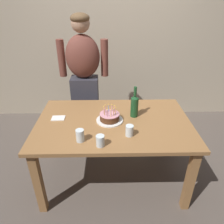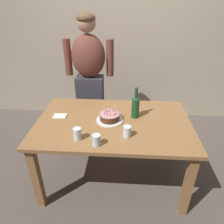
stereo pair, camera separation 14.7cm
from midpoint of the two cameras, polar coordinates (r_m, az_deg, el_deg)
The scene contains 10 objects.
ground_plane at distance 2.50m, azimuth 2.12°, elevation -17.21°, with size 10.00×10.00×0.00m, color #564C44.
back_wall at distance 3.32m, azimuth 3.48°, elevation 20.23°, with size 5.20×0.10×2.60m, color tan.
dining_table at distance 2.08m, azimuth 2.44°, elevation -4.85°, with size 1.50×0.96×0.74m.
birthday_cake at distance 2.02m, azimuth 1.45°, elevation -1.52°, with size 0.26×0.26×0.16m.
water_glass_near at distance 1.69m, azimuth -1.83°, elevation -7.78°, with size 0.07×0.07×0.10m, color silver.
water_glass_far at distance 1.80m, azimuth 6.52°, elevation -5.36°, with size 0.07×0.07×0.10m, color silver.
water_glass_side at distance 1.77m, azimuth -7.15°, elevation -6.03°, with size 0.07×0.07×0.11m, color silver.
wine_bottle at distance 2.06m, azimuth 8.48°, elevation 1.55°, with size 0.08×0.08×0.32m.
napkin_stack at distance 2.16m, azimuth -12.26°, elevation -1.09°, with size 0.13×0.10×0.01m, color white.
person_man_bearded at distance 2.69m, azimuth -4.59°, elevation 8.67°, with size 0.61×0.27×1.66m.
Camera 2 is at (0.10, -1.73, 1.80)m, focal length 33.30 mm.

